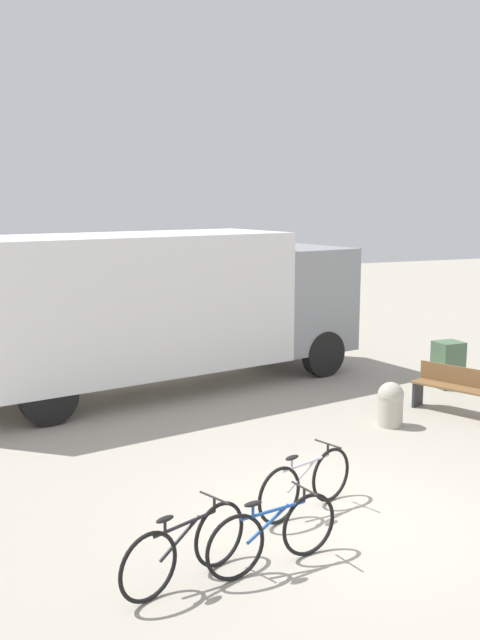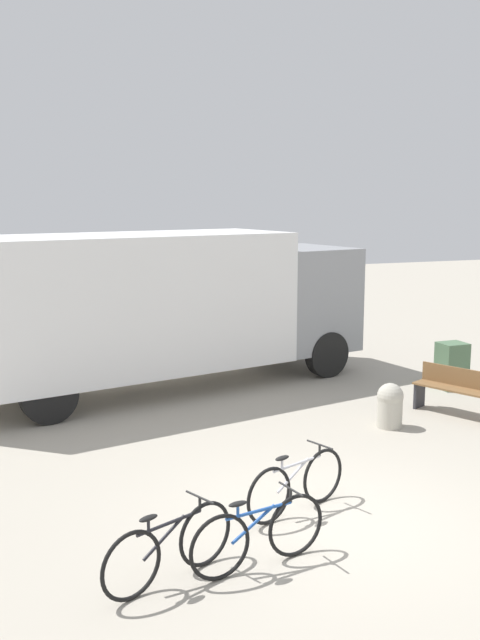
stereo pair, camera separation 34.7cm
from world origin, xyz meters
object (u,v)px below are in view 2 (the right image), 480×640
bollard_near_bench (390,404)px  bicycle_near (170,547)px  utility_box (452,366)px  bicycle_middle (259,534)px  park_bench (465,390)px  delivery_truck (160,303)px  bicycle_far (297,484)px

bollard_near_bench → bicycle_near: bearing=-144.3°
utility_box → bollard_near_bench: bearing=-146.5°
bicycle_middle → utility_box: utility_box is taller
park_bench → utility_box: 1.98m
park_bench → bicycle_middle: park_bench is taller
delivery_truck → park_bench: 6.18m
park_bench → bicycle_far: (-4.59, -2.54, -0.12)m
delivery_truck → bicycle_near: size_ratio=5.81×
park_bench → utility_box: size_ratio=1.93×
utility_box → bicycle_far: bearing=-142.9°
bicycle_near → utility_box: size_ratio=1.62×
bicycle_middle → bollard_near_bench: bearing=32.0°
delivery_truck → park_bench: bearing=-51.0°
bicycle_near → bollard_near_bench: 6.06m
delivery_truck → utility_box: (5.65, -2.18, -1.32)m
bicycle_far → bollard_near_bench: (2.99, 2.51, 0.03)m
bicycle_middle → utility_box: size_ratio=1.72×
park_bench → bicycle_middle: size_ratio=1.12×
bicycle_middle → utility_box: (6.56, 5.32, 0.10)m
bicycle_near → utility_box: 9.18m
delivery_truck → park_bench: delivery_truck is taller
park_bench → bicycle_middle: 6.63m
bicycle_far → utility_box: 7.02m
park_bench → bollard_near_bench: bearing=66.7°
bollard_near_bench → utility_box: (2.61, 1.73, 0.08)m
bollard_near_bench → bicycle_middle: bearing=-137.7°
delivery_truck → bicycle_near: (-1.89, -7.44, -1.42)m
bicycle_near → park_bench: bearing=5.7°
delivery_truck → utility_box: 6.19m
bollard_near_bench → utility_box: 3.13m
bicycle_near → bollard_near_bench: bicycle_near is taller
bicycle_middle → utility_box: 8.45m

